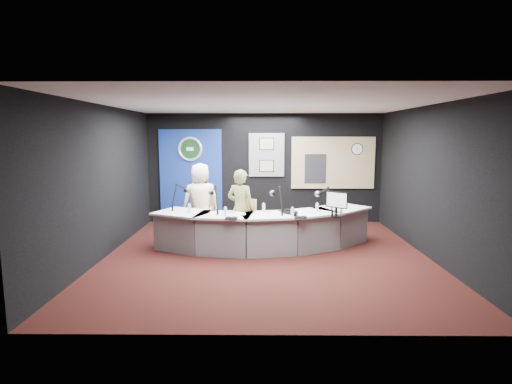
{
  "coord_description": "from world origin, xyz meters",
  "views": [
    {
      "loc": [
        -0.13,
        -7.25,
        2.24
      ],
      "look_at": [
        -0.2,
        0.8,
        1.1
      ],
      "focal_mm": 28.0,
      "sensor_mm": 36.0,
      "label": 1
    }
  ],
  "objects_px": {
    "broadcast_desk": "(263,230)",
    "armchair_left": "(201,216)",
    "person_man": "(201,200)",
    "person_woman": "(241,209)",
    "armchair_right": "(241,224)"
  },
  "relations": [
    {
      "from": "person_man",
      "to": "armchair_left",
      "type": "bearing_deg",
      "value": 180.0
    },
    {
      "from": "armchair_left",
      "to": "armchair_right",
      "type": "xyz_separation_m",
      "value": [
        0.92,
        -0.82,
        -0.01
      ]
    },
    {
      "from": "broadcast_desk",
      "to": "armchair_left",
      "type": "relative_size",
      "value": 4.68
    },
    {
      "from": "person_man",
      "to": "person_woman",
      "type": "height_order",
      "value": "person_man"
    },
    {
      "from": "armchair_right",
      "to": "person_woman",
      "type": "bearing_deg",
      "value": 0.0
    },
    {
      "from": "armchair_left",
      "to": "broadcast_desk",
      "type": "bearing_deg",
      "value": -38.99
    },
    {
      "from": "broadcast_desk",
      "to": "person_man",
      "type": "distance_m",
      "value": 1.7
    },
    {
      "from": "armchair_left",
      "to": "person_woman",
      "type": "distance_m",
      "value": 1.27
    },
    {
      "from": "broadcast_desk",
      "to": "armchair_left",
      "type": "height_order",
      "value": "armchair_left"
    },
    {
      "from": "broadcast_desk",
      "to": "armchair_right",
      "type": "height_order",
      "value": "armchair_right"
    },
    {
      "from": "armchair_left",
      "to": "armchair_right",
      "type": "height_order",
      "value": "armchair_left"
    },
    {
      "from": "armchair_left",
      "to": "person_woman",
      "type": "xyz_separation_m",
      "value": [
        0.92,
        -0.82,
        0.31
      ]
    },
    {
      "from": "person_man",
      "to": "person_woman",
      "type": "bearing_deg",
      "value": 119.53
    },
    {
      "from": "person_man",
      "to": "person_woman",
      "type": "relative_size",
      "value": 1.04
    },
    {
      "from": "armchair_left",
      "to": "armchair_right",
      "type": "bearing_deg",
      "value": -48.05
    }
  ]
}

